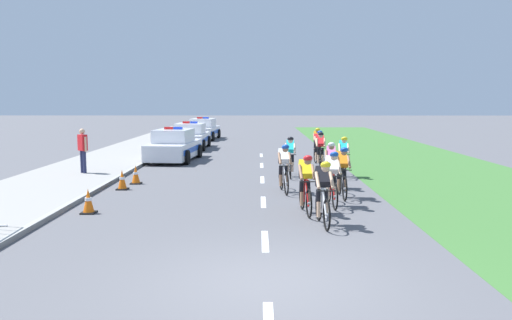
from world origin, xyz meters
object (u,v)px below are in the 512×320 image
(cyclist_seventh, at_px, (290,156))
(spectator_closest, at_px, (83,148))
(cyclist_sixth, at_px, (331,164))
(police_car_second, at_px, (190,137))
(cyclist_second, at_px, (306,183))
(police_car_nearest, at_px, (174,146))
(cyclist_tenth, at_px, (318,147))
(cyclist_eighth, at_px, (343,156))
(traffic_cone_near, at_px, (136,175))
(cyclist_lead, at_px, (323,192))
(cyclist_fifth, at_px, (284,167))
(cyclist_fourth, at_px, (342,171))
(cyclist_third, at_px, (332,178))
(police_car_third, at_px, (203,130))
(cyclist_ninth, at_px, (321,149))
(cyclist_eleventh, at_px, (317,143))
(traffic_cone_far, at_px, (122,180))
(traffic_cone_mid, at_px, (88,201))

(cyclist_seventh, relative_size, spectator_closest, 1.03)
(cyclist_sixth, bearing_deg, police_car_second, 115.55)
(cyclist_second, height_order, police_car_nearest, police_car_nearest)
(cyclist_tenth, bearing_deg, cyclist_second, -98.44)
(cyclist_eighth, distance_m, traffic_cone_near, 7.53)
(cyclist_lead, distance_m, cyclist_fifth, 4.26)
(cyclist_fourth, bearing_deg, cyclist_eighth, 80.28)
(police_car_second, bearing_deg, police_car_nearest, -90.01)
(cyclist_eighth, relative_size, cyclist_tenth, 1.00)
(cyclist_sixth, bearing_deg, cyclist_tenth, 87.31)
(cyclist_second, relative_size, cyclist_seventh, 1.00)
(cyclist_third, relative_size, cyclist_tenth, 1.00)
(police_car_second, relative_size, police_car_third, 0.98)
(cyclist_second, xyz_separation_m, cyclist_ninth, (1.41, 8.66, 0.00))
(cyclist_sixth, relative_size, cyclist_seventh, 1.00)
(cyclist_fourth, relative_size, cyclist_eleventh, 1.00)
(cyclist_eleventh, distance_m, police_car_third, 13.96)
(traffic_cone_near, bearing_deg, police_car_second, 88.86)
(cyclist_ninth, xyz_separation_m, spectator_closest, (-9.20, -2.35, 0.30))
(police_car_nearest, xyz_separation_m, traffic_cone_far, (-0.42, -7.73, -0.37))
(cyclist_tenth, bearing_deg, spectator_closest, -159.82)
(cyclist_ninth, distance_m, cyclist_eleventh, 2.95)
(traffic_cone_near, xyz_separation_m, spectator_closest, (-2.39, 1.75, 0.77))
(cyclist_lead, bearing_deg, police_car_third, 102.23)
(cyclist_fourth, distance_m, cyclist_seventh, 4.24)
(cyclist_third, bearing_deg, traffic_cone_mid, -172.12)
(cyclist_eleventh, relative_size, police_car_third, 0.38)
(traffic_cone_far, bearing_deg, cyclist_ninth, 36.78)
(cyclist_seventh, distance_m, traffic_cone_mid, 8.24)
(cyclist_fourth, height_order, spectator_closest, spectator_closest)
(cyclist_third, relative_size, cyclist_fourth, 1.00)
(cyclist_fifth, height_order, cyclist_eighth, same)
(cyclist_fourth, relative_size, police_car_third, 0.38)
(cyclist_sixth, height_order, cyclist_seventh, same)
(cyclist_lead, relative_size, police_car_nearest, 0.38)
(police_car_nearest, bearing_deg, traffic_cone_far, -93.09)
(cyclist_fourth, height_order, cyclist_ninth, same)
(cyclist_ninth, bearing_deg, cyclist_eleventh, 86.45)
(cyclist_ninth, bearing_deg, cyclist_eighth, -77.93)
(cyclist_ninth, bearing_deg, cyclist_fourth, -91.30)
(cyclist_ninth, height_order, traffic_cone_near, cyclist_ninth)
(police_car_nearest, height_order, police_car_third, same)
(cyclist_ninth, bearing_deg, cyclist_seventh, -119.37)
(cyclist_eighth, distance_m, cyclist_ninth, 2.60)
(cyclist_lead, bearing_deg, cyclist_seventh, 92.35)
(cyclist_third, height_order, spectator_closest, spectator_closest)
(cyclist_eighth, bearing_deg, cyclist_ninth, 102.07)
(traffic_cone_near, bearing_deg, traffic_cone_mid, -91.58)
(traffic_cone_far, bearing_deg, cyclist_eighth, 19.61)
(cyclist_second, bearing_deg, cyclist_seventh, 90.19)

